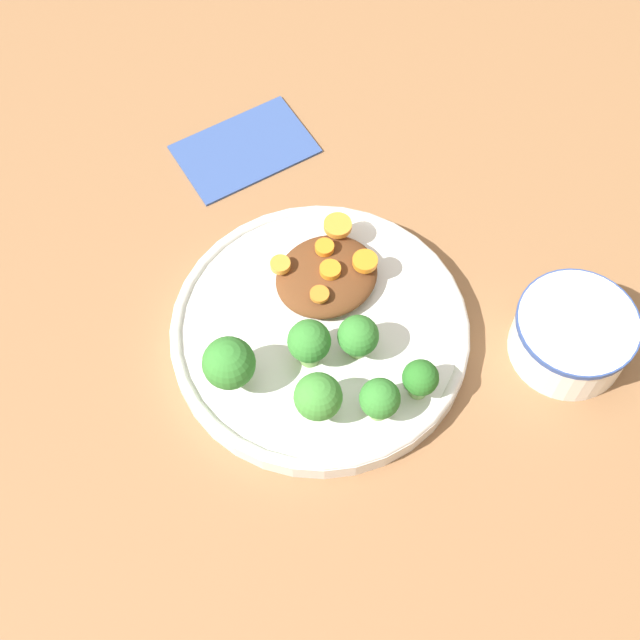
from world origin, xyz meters
name	(u,v)px	position (x,y,z in m)	size (l,w,h in m)	color
ground_plane	(320,338)	(0.00, 0.00, 0.00)	(4.00, 4.00, 0.00)	#8C603D
plate	(320,331)	(0.00, 0.00, 0.01)	(0.28, 0.28, 0.03)	silver
dip_bowl	(573,334)	(0.19, -0.15, 0.03)	(0.11, 0.11, 0.05)	white
stew_mound	(327,276)	(0.03, 0.04, 0.03)	(0.10, 0.09, 0.02)	#5B3319
broccoli_floret_0	(228,362)	(-0.10, 0.00, 0.06)	(0.05, 0.05, 0.06)	#759E51
broccoli_floret_1	(309,343)	(-0.03, -0.02, 0.05)	(0.04, 0.04, 0.05)	#759E51
broccoli_floret_2	(420,379)	(0.03, -0.11, 0.05)	(0.03, 0.03, 0.05)	#7FA85B
broccoli_floret_3	(380,400)	(-0.01, -0.10, 0.05)	(0.04, 0.04, 0.05)	#7FA85B
broccoli_floret_4	(318,397)	(-0.05, -0.07, 0.05)	(0.04, 0.04, 0.06)	#759E51
broccoli_floret_5	(358,337)	(0.01, -0.04, 0.05)	(0.04, 0.04, 0.05)	#759E51
carrot_slice_0	(330,270)	(0.04, 0.03, 0.05)	(0.02, 0.02, 0.01)	orange
carrot_slice_1	(365,261)	(0.07, 0.02, 0.05)	(0.02, 0.02, 0.01)	orange
carrot_slice_2	(320,294)	(0.01, 0.02, 0.05)	(0.02, 0.02, 0.00)	orange
carrot_slice_3	(325,247)	(0.05, 0.06, 0.05)	(0.02, 0.02, 0.01)	orange
carrot_slice_4	(283,263)	(0.00, 0.07, 0.05)	(0.02, 0.02, 0.01)	orange
carrot_slice_5	(338,225)	(0.07, 0.07, 0.05)	(0.03, 0.03, 0.01)	orange
napkin	(245,148)	(0.07, 0.24, 0.00)	(0.15, 0.10, 0.01)	#334C8C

